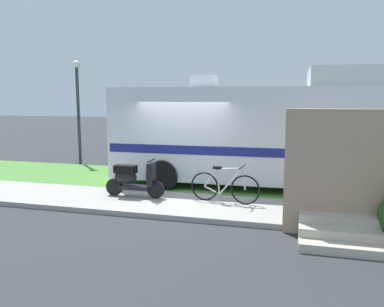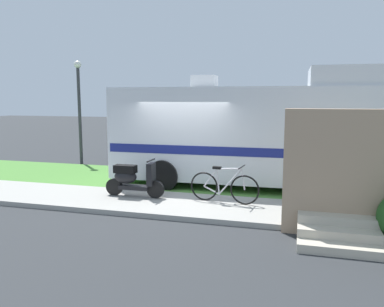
{
  "view_description": "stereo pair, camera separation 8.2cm",
  "coord_description": "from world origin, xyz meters",
  "px_view_note": "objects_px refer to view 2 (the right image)",
  "views": [
    {
      "loc": [
        2.94,
        -9.72,
        2.59
      ],
      "look_at": [
        0.23,
        0.3,
        1.1
      ],
      "focal_mm": 35.97,
      "sensor_mm": 36.0,
      "label": 1
    },
    {
      "loc": [
        3.01,
        -9.7,
        2.59
      ],
      "look_at": [
        0.23,
        0.3,
        1.1
      ],
      "focal_mm": 35.97,
      "sensor_mm": 36.0,
      "label": 2
    }
  ],
  "objects_px": {
    "bottle_green": "(319,204)",
    "street_lamp_post": "(79,102)",
    "motorhome_rv": "(245,132)",
    "bicycle": "(224,186)",
    "pickup_truck_near": "(209,138)",
    "scooter": "(132,179)"
  },
  "relations": [
    {
      "from": "bottle_green",
      "to": "street_lamp_post",
      "type": "distance_m",
      "value": 10.06
    },
    {
      "from": "bottle_green",
      "to": "street_lamp_post",
      "type": "xyz_separation_m",
      "value": [
        -8.75,
        4.45,
        2.21
      ]
    },
    {
      "from": "bottle_green",
      "to": "street_lamp_post",
      "type": "relative_size",
      "value": 0.07
    },
    {
      "from": "pickup_truck_near",
      "to": "street_lamp_post",
      "type": "distance_m",
      "value": 5.36
    },
    {
      "from": "bottle_green",
      "to": "bicycle",
      "type": "bearing_deg",
      "value": -179.27
    },
    {
      "from": "bicycle",
      "to": "scooter",
      "type": "bearing_deg",
      "value": -178.62
    },
    {
      "from": "street_lamp_post",
      "to": "motorhome_rv",
      "type": "bearing_deg",
      "value": -17.92
    },
    {
      "from": "bottle_green",
      "to": "pickup_truck_near",
      "type": "bearing_deg",
      "value": 121.76
    },
    {
      "from": "pickup_truck_near",
      "to": "bottle_green",
      "type": "distance_m",
      "value": 7.76
    },
    {
      "from": "scooter",
      "to": "bottle_green",
      "type": "relative_size",
      "value": 5.3
    },
    {
      "from": "motorhome_rv",
      "to": "scooter",
      "type": "bearing_deg",
      "value": -136.84
    },
    {
      "from": "street_lamp_post",
      "to": "bicycle",
      "type": "bearing_deg",
      "value": -34.19
    },
    {
      "from": "motorhome_rv",
      "to": "bottle_green",
      "type": "relative_size",
      "value": 24.85
    },
    {
      "from": "bottle_green",
      "to": "motorhome_rv",
      "type": "bearing_deg",
      "value": 131.53
    },
    {
      "from": "bicycle",
      "to": "motorhome_rv",
      "type": "bearing_deg",
      "value": 85.98
    },
    {
      "from": "motorhome_rv",
      "to": "street_lamp_post",
      "type": "relative_size",
      "value": 1.82
    },
    {
      "from": "scooter",
      "to": "bottle_green",
      "type": "bearing_deg",
      "value": 1.07
    },
    {
      "from": "street_lamp_post",
      "to": "scooter",
      "type": "bearing_deg",
      "value": -46.89
    },
    {
      "from": "scooter",
      "to": "pickup_truck_near",
      "type": "bearing_deg",
      "value": 86.17
    },
    {
      "from": "scooter",
      "to": "pickup_truck_near",
      "type": "relative_size",
      "value": 0.27
    },
    {
      "from": "bicycle",
      "to": "street_lamp_post",
      "type": "distance_m",
      "value": 8.2
    },
    {
      "from": "motorhome_rv",
      "to": "bottle_green",
      "type": "distance_m",
      "value": 3.32
    }
  ]
}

